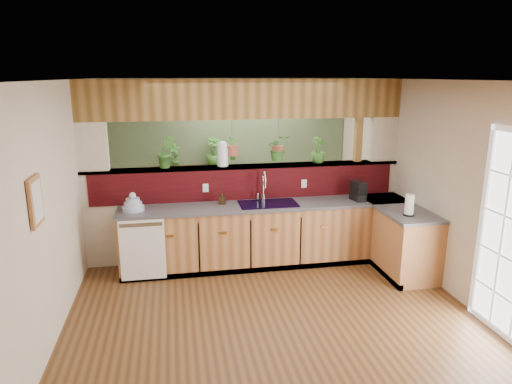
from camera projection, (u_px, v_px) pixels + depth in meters
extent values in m
cube|color=#54341A|center=(264.00, 296.00, 5.66)|extent=(4.60, 7.00, 0.01)
cube|color=brown|center=(265.00, 80.00, 5.01)|extent=(4.60, 7.00, 0.01)
cube|color=beige|center=(228.00, 148.00, 8.67)|extent=(4.60, 0.02, 2.60)
cube|color=beige|center=(57.00, 204.00, 4.93)|extent=(0.02, 7.00, 2.60)
cube|color=beige|center=(443.00, 186.00, 5.74)|extent=(0.02, 7.00, 2.60)
cube|color=beige|center=(246.00, 212.00, 6.77)|extent=(4.60, 0.15, 1.35)
cube|color=#37070B|center=(247.00, 184.00, 6.58)|extent=(4.40, 0.02, 0.45)
cube|color=brown|center=(246.00, 166.00, 6.60)|extent=(4.60, 0.21, 0.04)
cube|color=brown|center=(246.00, 99.00, 6.36)|extent=(4.60, 0.15, 0.55)
cube|color=beige|center=(93.00, 148.00, 6.15)|extent=(0.40, 0.15, 0.70)
cube|color=beige|center=(383.00, 140.00, 6.89)|extent=(0.40, 0.15, 0.70)
cube|color=brown|center=(357.00, 167.00, 6.92)|extent=(0.10, 0.10, 2.60)
cube|color=brown|center=(246.00, 166.00, 6.60)|extent=(4.60, 0.21, 0.04)
cube|color=brown|center=(246.00, 99.00, 6.36)|extent=(4.60, 0.15, 0.55)
cube|color=#526746|center=(228.00, 149.00, 8.65)|extent=(4.55, 0.02, 2.55)
cube|color=#9A6135|center=(268.00, 235.00, 6.52)|extent=(4.10, 0.60, 0.86)
cube|color=#46464B|center=(268.00, 205.00, 6.41)|extent=(4.14, 0.64, 0.04)
cube|color=#9A6135|center=(396.00, 238.00, 6.41)|extent=(0.60, 1.48, 0.86)
cube|color=#46464B|center=(398.00, 207.00, 6.30)|extent=(0.64, 1.52, 0.04)
cube|color=#9A6135|center=(382.00, 228.00, 6.83)|extent=(0.60, 0.60, 0.86)
cube|color=#46464B|center=(384.00, 199.00, 6.72)|extent=(0.64, 0.64, 0.04)
cube|color=black|center=(272.00, 268.00, 6.36)|extent=(4.10, 0.06, 0.08)
cube|color=black|center=(376.00, 265.00, 6.46)|extent=(0.06, 1.48, 0.08)
cube|color=white|center=(143.00, 250.00, 5.91)|extent=(0.58, 0.02, 0.82)
cube|color=#B7B7B2|center=(141.00, 225.00, 5.81)|extent=(0.54, 0.01, 0.05)
cube|color=black|center=(268.00, 205.00, 6.41)|extent=(0.82, 0.50, 0.03)
cube|color=black|center=(255.00, 211.00, 6.40)|extent=(0.34, 0.40, 0.16)
cube|color=black|center=(281.00, 210.00, 6.46)|extent=(0.34, 0.40, 0.16)
cube|color=#9A6135|center=(36.00, 201.00, 4.11)|extent=(0.03, 0.35, 0.45)
cube|color=silver|center=(37.00, 201.00, 4.11)|extent=(0.01, 0.27, 0.37)
cylinder|color=#B7B7B2|center=(263.00, 197.00, 6.58)|extent=(0.06, 0.06, 0.09)
cylinder|color=#B7B7B2|center=(263.00, 186.00, 6.54)|extent=(0.02, 0.02, 0.26)
torus|color=#B7B7B2|center=(264.00, 178.00, 6.44)|extent=(0.19, 0.07, 0.19)
cylinder|color=#B7B7B2|center=(265.00, 184.00, 6.38)|extent=(0.02, 0.02, 0.11)
cylinder|color=#B7B7B2|center=(258.00, 196.00, 6.56)|extent=(0.03, 0.03, 0.09)
cylinder|color=#A5B5D5|center=(133.00, 208.00, 6.07)|extent=(0.29, 0.29, 0.06)
cylinder|color=#A5B5D5|center=(133.00, 204.00, 6.05)|extent=(0.23, 0.23, 0.05)
cylinder|color=#A5B5D5|center=(133.00, 200.00, 6.04)|extent=(0.18, 0.18, 0.05)
sphere|color=#A5B5D5|center=(132.00, 196.00, 6.02)|extent=(0.09, 0.09, 0.09)
imported|color=#3B2815|center=(222.00, 198.00, 6.37)|extent=(0.11, 0.11, 0.18)
cube|color=black|center=(358.00, 191.00, 6.55)|extent=(0.15, 0.24, 0.28)
cube|color=black|center=(360.00, 199.00, 6.50)|extent=(0.13, 0.09, 0.09)
cylinder|color=silver|center=(360.00, 196.00, 6.51)|extent=(0.07, 0.07, 0.07)
cylinder|color=black|center=(409.00, 215.00, 5.87)|extent=(0.14, 0.14, 0.02)
cylinder|color=#B7B7B2|center=(409.00, 204.00, 5.84)|extent=(0.02, 0.02, 0.30)
cylinder|color=white|center=(409.00, 204.00, 5.84)|extent=(0.11, 0.11, 0.26)
cylinder|color=silver|center=(223.00, 157.00, 6.50)|extent=(0.16, 0.16, 0.27)
sphere|color=silver|center=(222.00, 146.00, 6.46)|extent=(0.14, 0.14, 0.14)
imported|color=#306322|center=(166.00, 152.00, 6.34)|extent=(0.28, 0.24, 0.46)
imported|color=#306322|center=(318.00, 150.00, 6.74)|extent=(0.27, 0.27, 0.38)
cylinder|color=brown|center=(232.00, 133.00, 6.44)|extent=(0.01, 0.01, 0.38)
cylinder|color=brown|center=(232.00, 151.00, 6.51)|extent=(0.16, 0.16, 0.14)
imported|color=#306322|center=(232.00, 135.00, 6.45)|extent=(0.22, 0.19, 0.35)
cylinder|color=brown|center=(278.00, 133.00, 6.57)|extent=(0.01, 0.01, 0.40)
cylinder|color=brown|center=(278.00, 151.00, 6.63)|extent=(0.17, 0.17, 0.15)
imported|color=#306322|center=(278.00, 135.00, 6.58)|extent=(0.36, 0.32, 0.37)
cube|color=black|center=(201.00, 194.00, 8.53)|extent=(1.59, 0.95, 1.03)
imported|color=#306322|center=(174.00, 156.00, 8.27)|extent=(0.24, 0.17, 0.44)
imported|color=#306322|center=(214.00, 152.00, 8.38)|extent=(0.37, 0.37, 0.54)
imported|color=#306322|center=(283.00, 208.00, 8.00)|extent=(0.87, 0.83, 0.77)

